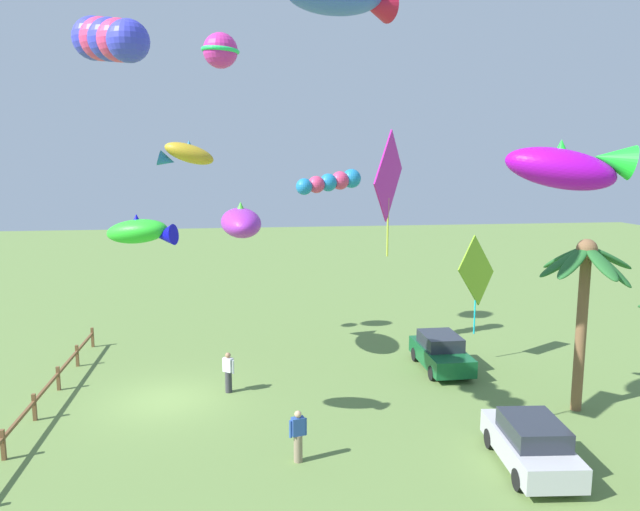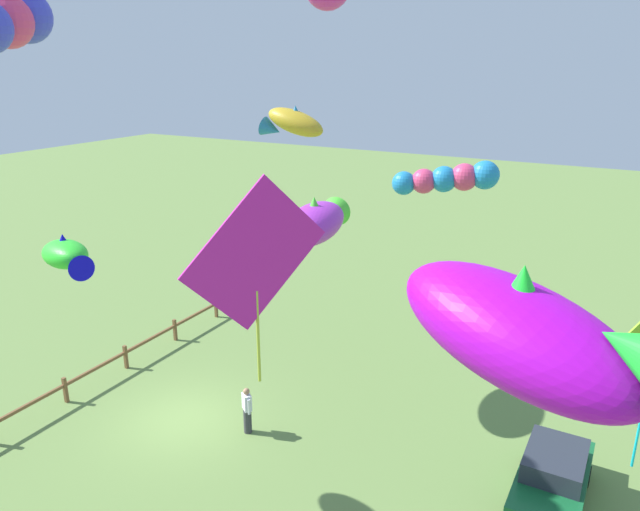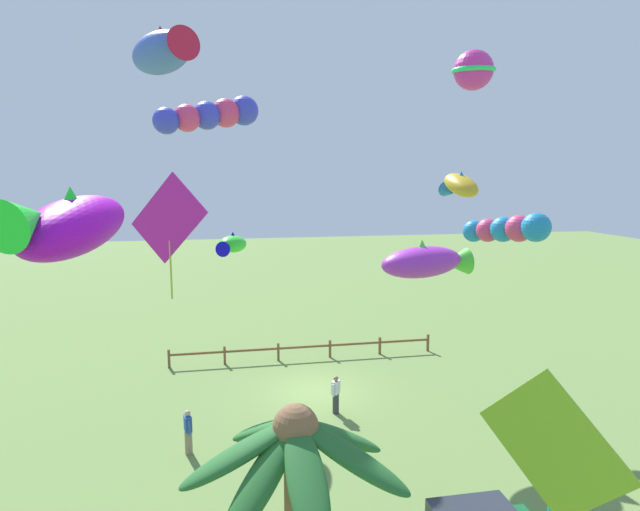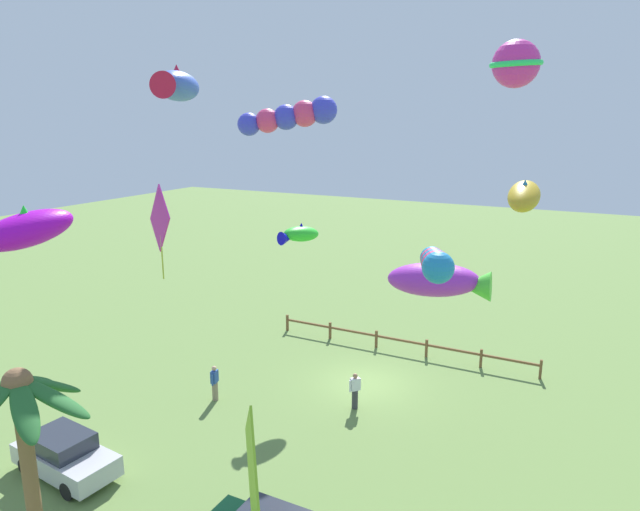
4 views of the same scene
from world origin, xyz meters
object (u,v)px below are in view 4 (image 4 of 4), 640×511
Objects in this scene: kite_diamond_0 at (160,220)px; kite_tube_7 at (435,263)px; spectator_1 at (355,391)px; kite_fish_3 at (299,234)px; spectator_0 at (215,383)px; kite_tube_1 at (291,116)px; kite_fish_8 at (19,229)px; kite_fish_4 at (524,196)px; kite_fish_5 at (176,86)px; palm_tree_0 at (22,422)px; kite_fish_6 at (439,280)px; parked_car_0 at (65,455)px; kite_ball_9 at (516,64)px; kite_diamond_2 at (253,477)px.

kite_tube_7 is (-10.27, 0.00, -0.44)m from kite_diamond_0.
spectator_1 is 0.67× the size of kite_fish_3.
kite_tube_1 reaches higher than spectator_0.
kite_diamond_0 is at bearing -107.57° from kite_fish_8.
kite_fish_4 is at bearing -161.33° from spectator_0.
kite_fish_5 reaches higher than kite_tube_7.
kite_diamond_0 reaches higher than spectator_1.
kite_fish_3 is at bearing -104.62° from kite_diamond_0.
palm_tree_0 is 2.60× the size of kite_fish_3.
kite_tube_1 is at bearing -39.91° from kite_tube_7.
kite_fish_3 is at bearing -3.37° from kite_fish_4.
kite_fish_6 is (2.39, 2.39, -2.91)m from kite_fish_4.
kite_diamond_0 reaches higher than spectator_0.
kite_fish_8 is (3.85, -3.17, 3.88)m from palm_tree_0.
kite_fish_4 reaches higher than kite_tube_7.
spectator_1 is 6.51m from kite_fish_6.
kite_tube_7 is at bearing -160.48° from parked_car_0.
parked_car_0 is 8.72m from kite_diamond_0.
kite_fish_3 reaches higher than parked_car_0.
spectator_1 is 12.55m from kite_tube_1.
kite_ball_9 is at bearing -168.69° from spectator_0.
kite_diamond_2 is at bearing 82.63° from kite_fish_6.
kite_tube_1 is 1.56× the size of kite_fish_4.
kite_fish_3 is at bearing -105.20° from parked_car_0.
kite_tube_7 is at bearing 77.81° from kite_ball_9.
parked_car_0 is at bearing 78.64° from kite_tube_1.
spectator_0 is 17.23m from kite_ball_9.
spectator_0 is (2.32, -10.26, -3.99)m from palm_tree_0.
kite_ball_9 reaches higher than kite_tube_7.
kite_tube_1 is at bearing -6.01° from kite_fish_4.
spectator_0 is 12.40m from kite_tube_1.
kite_fish_5 is at bearing 23.48° from kite_fish_4.
kite_fish_6 is (-8.15, 3.50, -5.83)m from kite_tube_1.
kite_ball_9 is at bearing -102.19° from kite_tube_7.
kite_fish_4 is (-9.85, 0.58, 2.43)m from kite_fish_3.
kite_fish_4 is at bearing -162.97° from spectator_1.
kite_fish_5 is 1.56× the size of kite_ball_9.
parked_car_0 is 2.55× the size of spectator_0.
kite_diamond_0 is 13.40m from kite_ball_9.
palm_tree_0 is at bearing 59.70° from kite_fish_6.
kite_tube_7 is at bearing 179.97° from kite_diamond_0.
kite_ball_9 is (-10.15, 2.79, 1.61)m from kite_tube_1.
spectator_0 is at bearing -102.16° from kite_fish_8.
spectator_1 is at bearing -9.56° from kite_fish_6.
kite_fish_3 is 0.77× the size of kite_tube_7.
kite_fish_8 is at bearing 77.10° from kite_fish_5.
kite_tube_1 reaches higher than palm_tree_0.
parked_car_0 is 1.14× the size of kite_fish_8.
kite_diamond_2 is at bearing 69.49° from kite_tube_7.
kite_fish_5 reaches higher than palm_tree_0.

